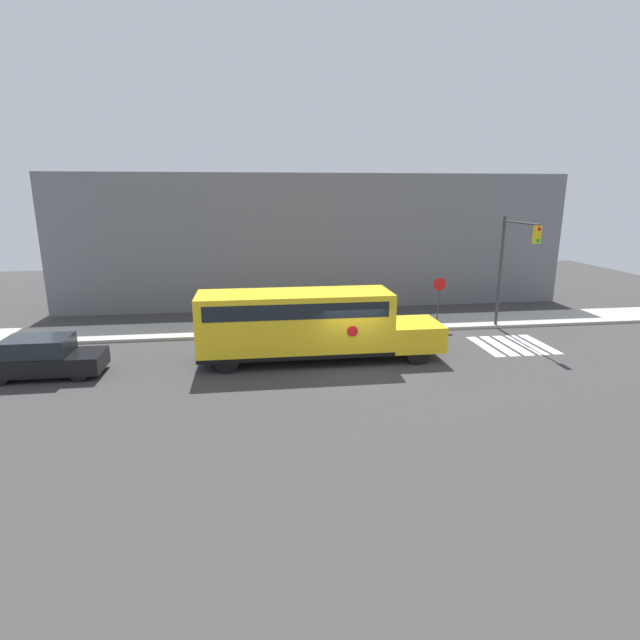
{
  "coord_description": "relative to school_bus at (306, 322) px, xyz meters",
  "views": [
    {
      "loc": [
        -4.05,
        -19.43,
        7.13
      ],
      "look_at": [
        -1.15,
        1.64,
        1.67
      ],
      "focal_mm": 28.0,
      "sensor_mm": 36.0,
      "label": 1
    }
  ],
  "objects": [
    {
      "name": "traffic_light",
      "position": [
        10.85,
        3.12,
        2.18
      ],
      "size": [
        0.28,
        3.34,
        5.94
      ],
      "color": "#38383A",
      "rests_on": "ground"
    },
    {
      "name": "crosswalk_stripes",
      "position": [
        10.09,
        0.86,
        -1.72
      ],
      "size": [
        3.3,
        3.2,
        0.01
      ],
      "color": "white",
      "rests_on": "ground"
    },
    {
      "name": "building_backdrop",
      "position": [
        1.84,
        11.86,
        2.4
      ],
      "size": [
        32.0,
        4.0,
        8.25
      ],
      "color": "slate",
      "rests_on": "ground"
    },
    {
      "name": "stop_sign",
      "position": [
        7.68,
        4.51,
        0.05
      ],
      "size": [
        0.68,
        0.1,
        2.71
      ],
      "color": "#38383A",
      "rests_on": "ground"
    },
    {
      "name": "parked_car",
      "position": [
        -10.49,
        -0.51,
        -0.94
      ],
      "size": [
        4.32,
        1.83,
        1.61
      ],
      "color": "black",
      "rests_on": "ground"
    },
    {
      "name": "sidewalk_strip",
      "position": [
        1.84,
        5.36,
        -1.65
      ],
      "size": [
        44.0,
        3.0,
        0.15
      ],
      "color": "#B2ADA3",
      "rests_on": "ground"
    },
    {
      "name": "school_bus",
      "position": [
        0.0,
        0.0,
        0.0
      ],
      "size": [
        10.49,
        2.57,
        3.04
      ],
      "color": "yellow",
      "rests_on": "ground"
    },
    {
      "name": "ground_plane",
      "position": [
        1.84,
        -1.14,
        -1.73
      ],
      "size": [
        60.0,
        60.0,
        0.0
      ],
      "primitive_type": "plane",
      "color": "#3A3838"
    }
  ]
}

